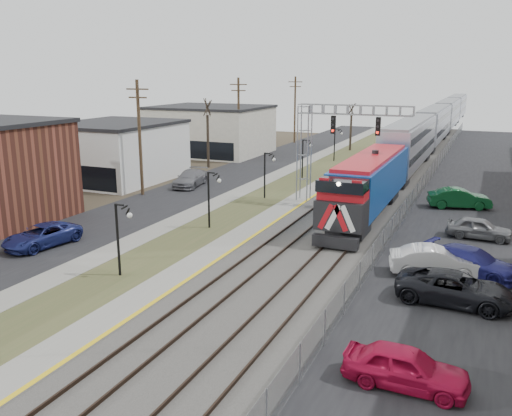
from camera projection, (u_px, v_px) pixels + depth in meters
The scene contains 24 objects.
ground at pixel (75, 363), 20.27m from camera, with size 160.00×160.00×0.00m, color #473D2D.
street_west at pixel (224, 178), 55.84m from camera, with size 7.00×120.00×0.04m, color black.
sidewalk at pixel (264, 181), 54.09m from camera, with size 2.00×120.00×0.08m, color gray.
grass_median at pixel (292, 183), 52.92m from camera, with size 4.00×120.00×0.06m, color #404927.
platform at pixel (322, 185), 51.74m from camera, with size 2.00×120.00×0.24m, color gray.
ballast_bed at pixel (374, 190), 49.80m from camera, with size 8.00×120.00×0.20m, color #595651.
platform_edge at pixel (331, 184), 51.36m from camera, with size 0.24×120.00×0.01m, color gold.
track_near at pixel (353, 186), 50.53m from camera, with size 1.58×120.00×0.15m.
track_far at pixel (391, 189), 49.17m from camera, with size 1.58×120.00×0.15m.
train at pixel (436, 125), 81.58m from camera, with size 3.00×108.65×5.33m.
signal_gantry at pixel (325, 137), 43.32m from camera, with size 9.00×1.07×8.15m.
lampposts at pixel (211, 200), 37.59m from camera, with size 0.14×62.14×4.00m.
utility_poles at pixel (140, 139), 46.90m from camera, with size 0.28×80.28×10.00m.
fence at pixel (422, 186), 48.00m from camera, with size 0.04×120.00×1.60m, color gray.
buildings_west at pixel (76, 158), 49.21m from camera, with size 14.00×67.00×7.00m.
bare_trees at pixel (230, 147), 59.12m from camera, with size 12.30×42.30×5.95m.
car_lot_a at pixel (406, 368), 18.54m from camera, with size 1.72×4.27×1.45m, color #A90D32.
car_lot_b at pixel (435, 262), 28.81m from camera, with size 1.64×4.71×1.55m, color silver.
car_lot_c at pixel (455, 289), 25.24m from camera, with size 2.49×5.40×1.50m, color black.
car_lot_d at pixel (471, 262), 28.87m from camera, with size 2.07×5.08×1.48m, color navy.
car_lot_e at pixel (479, 229), 35.20m from camera, with size 1.64×4.08×1.39m, color slate.
car_lot_f at pixel (459, 199), 43.16m from camera, with size 1.67×4.80×1.58m, color #0E4620.
car_street_a at pixel (42, 236), 33.63m from camera, with size 2.27×4.93×1.37m, color navy.
car_street_b at pixel (190, 179), 51.47m from camera, with size 2.12×5.22×1.52m, color slate.
Camera 1 is at (13.54, -13.99, 10.57)m, focal length 38.00 mm.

